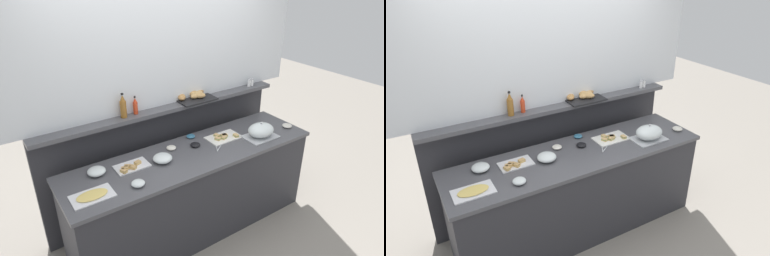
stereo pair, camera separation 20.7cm
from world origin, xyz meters
TOP-DOWN VIEW (x-y plane):
  - ground_plane at (0.00, 0.60)m, footprint 12.00×12.00m
  - buffet_counter at (0.00, 0.00)m, footprint 2.50×0.68m
  - back_ledge_unit at (0.00, 0.52)m, footprint 2.67×0.22m
  - upper_wall_panel at (0.00, 0.54)m, footprint 3.27×0.08m
  - sandwich_platter_side at (0.42, 0.07)m, footprint 0.35×0.21m
  - sandwich_platter_rear at (-0.59, 0.09)m, footprint 0.30×0.18m
  - cold_cuts_platter at (-1.02, -0.12)m, footprint 0.33×0.20m
  - serving_cloche at (0.74, -0.12)m, footprint 0.34×0.24m
  - glass_bowl_large at (-0.32, 0.02)m, footprint 0.17×0.17m
  - glass_bowl_medium at (-0.88, 0.16)m, footprint 0.15×0.15m
  - glass_bowl_small at (-0.66, -0.18)m, footprint 0.11×0.11m
  - condiment_bowl_red at (-0.14, 0.17)m, footprint 0.09×0.09m
  - condiment_bowl_dark at (1.15, -0.12)m, footprint 0.10×0.10m
  - condiment_bowl_cream at (0.15, 0.27)m, footprint 0.09×0.09m
  - condiment_bowl_teal at (0.08, 0.09)m, footprint 0.10×0.10m
  - serving_tongs at (0.26, -0.05)m, footprint 0.16×0.16m
  - vinegar_bottle_amber at (-0.47, 0.45)m, footprint 0.06×0.06m
  - hot_sauce_bottle at (-0.34, 0.46)m, footprint 0.04×0.04m
  - salt_shaker at (1.08, 0.44)m, footprint 0.03×0.03m
  - pepper_shaker at (1.12, 0.44)m, footprint 0.03×0.03m
  - bread_basket at (0.34, 0.47)m, footprint 0.41×0.27m

SIDE VIEW (x-z plane):
  - ground_plane at x=0.00m, z-range 0.00..0.00m
  - buffet_counter at x=0.00m, z-range 0.00..0.90m
  - back_ledge_unit at x=0.00m, z-range 0.03..1.25m
  - serving_tongs at x=0.26m, z-range 0.90..0.91m
  - cold_cuts_platter at x=-1.02m, z-range 0.90..0.92m
  - sandwich_platter_side at x=0.42m, z-range 0.90..0.93m
  - sandwich_platter_rear at x=-0.59m, z-range 0.90..0.93m
  - condiment_bowl_cream at x=0.15m, z-range 0.90..0.93m
  - condiment_bowl_red at x=-0.14m, z-range 0.90..0.94m
  - condiment_bowl_teal at x=0.08m, z-range 0.90..0.94m
  - condiment_bowl_dark at x=1.15m, z-range 0.90..0.94m
  - glass_bowl_small at x=-0.66m, z-range 0.90..0.95m
  - glass_bowl_medium at x=-0.88m, z-range 0.90..0.96m
  - glass_bowl_large at x=-0.32m, z-range 0.90..0.97m
  - serving_cloche at x=0.74m, z-range 0.89..1.06m
  - bread_basket at x=0.34m, z-range 1.21..1.30m
  - salt_shaker at x=1.08m, z-range 1.22..1.31m
  - pepper_shaker at x=1.12m, z-range 1.22..1.31m
  - hot_sauce_bottle at x=-0.34m, z-range 1.21..1.38m
  - vinegar_bottle_amber at x=-0.47m, z-range 1.21..1.44m
  - upper_wall_panel at x=0.00m, z-range 1.22..2.60m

